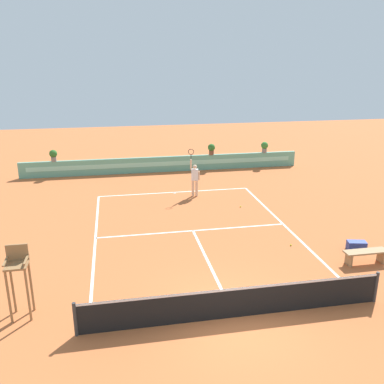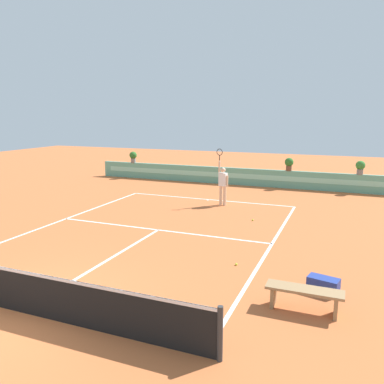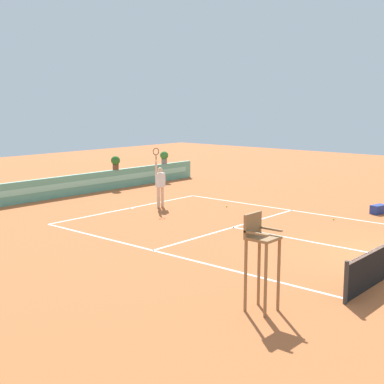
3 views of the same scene
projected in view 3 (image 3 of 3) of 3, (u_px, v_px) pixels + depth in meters
ground_plane at (242, 229)px, 19.27m from camera, size 60.00×60.00×0.00m
court_lines at (226, 226)px, 19.73m from camera, size 8.32×11.94×0.01m
back_wall_barrier at (66, 186)px, 25.89m from camera, size 18.00×0.21×1.00m
umpire_chair at (260, 250)px, 11.53m from camera, size 0.60×0.60×2.14m
gear_bag at (379, 209)px, 21.92m from camera, size 0.76×0.51×0.36m
tennis_player at (160, 183)px, 23.07m from camera, size 0.61×0.29×2.58m
tennis_ball_near_baseline at (334, 219)px, 20.73m from camera, size 0.07×0.07×0.07m
tennis_ball_mid_court at (227, 206)px, 23.28m from camera, size 0.07×0.07×0.07m
potted_plant_far_right at (164, 157)px, 30.83m from camera, size 0.48×0.48×0.72m
potted_plant_right at (116, 162)px, 28.09m from camera, size 0.48×0.48×0.72m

